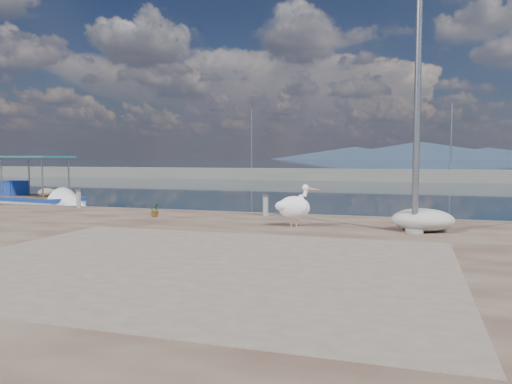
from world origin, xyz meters
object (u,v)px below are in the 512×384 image
Objects in this scene: pelican at (295,207)px; lamp_post at (417,100)px; boat_left at (35,204)px; bollard_near at (266,204)px.

pelican is 0.17× the size of lamp_post.
boat_left is 5.12× the size of pelican.
bollard_near is (-4.59, 2.35, -2.92)m from lamp_post.
pelican is (13.57, -5.57, 0.82)m from boat_left.
bollard_near is (12.10, -3.39, 0.65)m from boat_left.
pelican is 4.16m from lamp_post.
boat_left is 0.88× the size of lamp_post.
lamp_post reaches higher than boat_left.
lamp_post reaches higher than bollard_near.
pelican is 2.64m from bollard_near.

